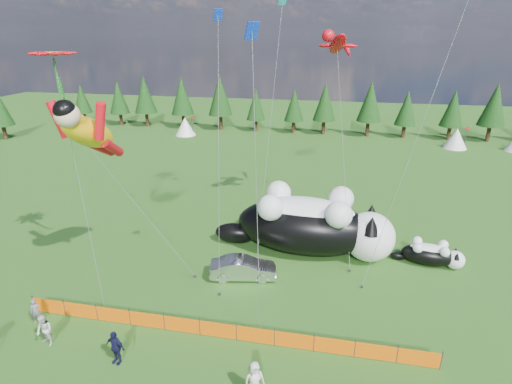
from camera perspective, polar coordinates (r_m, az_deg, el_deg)
ground at (r=24.78m, az=-3.38°, el=-15.52°), size 160.00×160.00×0.00m
safety_fence at (r=22.22m, az=-5.46°, el=-19.03°), size 22.06×0.06×1.10m
tree_line at (r=65.20m, az=6.68°, el=11.78°), size 90.00×4.00×8.00m
festival_tents at (r=60.87m, az=16.60°, el=7.83°), size 50.00×3.20×2.80m
cat_large at (r=29.02m, az=8.02°, el=-4.53°), size 13.20×5.15×4.76m
cat_small at (r=30.38m, az=23.84°, el=-8.11°), size 4.81×2.13×1.74m
car at (r=26.54m, az=-1.83°, el=-10.83°), size 4.54×2.33×1.43m
spectator_a at (r=25.87m, az=-28.97°, el=-14.70°), size 0.65×0.53×1.55m
spectator_b at (r=24.02m, az=-27.98°, el=-17.10°), size 1.01×0.81×1.81m
spectator_c at (r=21.69m, az=-19.47°, el=-20.17°), size 1.16×0.76×1.83m
spectator_e at (r=19.23m, az=-0.23°, el=-25.20°), size 1.06×0.94×1.82m
superhero_kite at (r=24.39m, az=-22.79°, el=7.88°), size 7.61×5.26×12.87m
gecko_kite at (r=32.38m, az=11.59°, el=19.97°), size 3.93×11.68×16.57m
flower_kite at (r=25.09m, az=-26.96°, el=16.85°), size 4.51×4.85×14.51m
diamond_kite_a at (r=26.39m, az=-5.43°, el=22.03°), size 1.82×6.43×17.20m
diamond_kite_c at (r=19.04m, az=-0.53°, el=20.43°), size 1.47×2.93×15.92m
diamond_kite_d at (r=30.46m, az=3.71°, el=24.49°), size 1.15×6.85×18.47m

